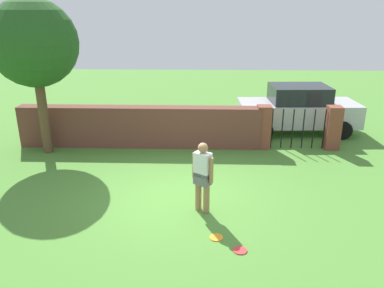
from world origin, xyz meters
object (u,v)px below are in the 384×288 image
Objects in this scene: frisbee_orange at (216,237)px; car at (298,109)px; frisbee_red at (240,250)px; person at (203,174)px; tree at (34,44)px.

car is at bearing 65.81° from frisbee_orange.
frisbee_orange is (-3.12, -6.94, -0.85)m from car.
car is at bearing 69.94° from frisbee_red.
person is 0.38× the size of car.
person is 6.00× the size of frisbee_orange.
person is 1.86m from frisbee_red.
car is 7.65m from frisbee_orange.
person is 1.41m from frisbee_orange.
person is (4.91, -3.53, -2.43)m from tree.
frisbee_red is (0.43, -0.41, 0.00)m from frisbee_orange.
tree is 7.68m from frisbee_orange.
tree reaches higher than frisbee_red.
person reaches higher than frisbee_red.
frisbee_orange is at bearing -41.45° from tree.
frisbee_orange and frisbee_red have the same top height.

